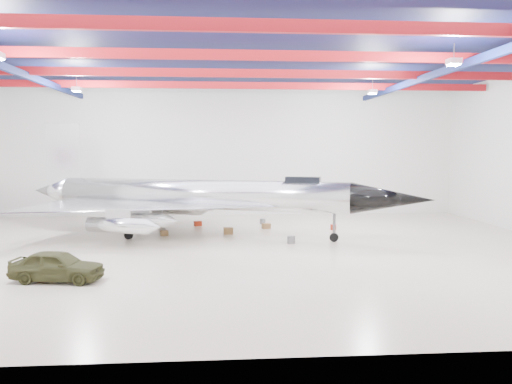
{
  "coord_description": "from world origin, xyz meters",
  "views": [
    {
      "loc": [
        -0.64,
        -28.24,
        5.78
      ],
      "look_at": [
        1.62,
        2.0,
        3.12
      ],
      "focal_mm": 35.0,
      "sensor_mm": 36.0,
      "label": 1
    }
  ],
  "objects": [
    {
      "name": "floor",
      "position": [
        0.0,
        0.0,
        0.0
      ],
      "size": [
        40.0,
        40.0,
        0.0
      ],
      "primitive_type": "plane",
      "color": "#C3B29B",
      "rests_on": "ground"
    },
    {
      "name": "wall_back",
      "position": [
        0.0,
        15.0,
        5.5
      ],
      "size": [
        40.0,
        0.0,
        40.0
      ],
      "primitive_type": "plane",
      "rotation": [
        1.57,
        0.0,
        0.0
      ],
      "color": "silver",
      "rests_on": "floor"
    },
    {
      "name": "ceiling",
      "position": [
        0.0,
        0.0,
        11.0
      ],
      "size": [
        40.0,
        40.0,
        0.0
      ],
      "primitive_type": "plane",
      "rotation": [
        3.14,
        0.0,
        0.0
      ],
      "color": "#0A0F38",
      "rests_on": "wall_back"
    },
    {
      "name": "ceiling_structure",
      "position": [
        0.0,
        0.0,
        10.32
      ],
      "size": [
        39.5,
        29.5,
        1.08
      ],
      "color": "maroon",
      "rests_on": "ceiling"
    },
    {
      "name": "jet_aircraft",
      "position": [
        -1.94,
        4.74,
        2.46
      ],
      "size": [
        26.64,
        19.94,
        7.51
      ],
      "rotation": [
        0.0,
        0.0,
        -0.33
      ],
      "color": "silver",
      "rests_on": "floor"
    },
    {
      "name": "jeep",
      "position": [
        -7.7,
        -6.3,
        0.68
      ],
      "size": [
        4.19,
        2.21,
        1.36
      ],
      "primitive_type": "imported",
      "rotation": [
        0.0,
        0.0,
        1.41
      ],
      "color": "#35371B",
      "rests_on": "floor"
    },
    {
      "name": "crate_ply",
      "position": [
        -4.28,
        4.9,
        0.16
      ],
      "size": [
        0.57,
        0.52,
        0.33
      ],
      "primitive_type": "cube",
      "rotation": [
        0.0,
        0.0,
        0.37
      ],
      "color": "olive",
      "rests_on": "floor"
    },
    {
      "name": "toolbox_red",
      "position": [
        -2.23,
        8.92,
        0.18
      ],
      "size": [
        0.64,
        0.58,
        0.36
      ],
      "primitive_type": "cube",
      "rotation": [
        0.0,
        0.0,
        0.4
      ],
      "color": "maroon",
      "rests_on": "floor"
    },
    {
      "name": "engine_drum",
      "position": [
        3.74,
        1.53,
        0.22
      ],
      "size": [
        0.65,
        0.65,
        0.45
      ],
      "primitive_type": "cylinder",
      "rotation": [
        0.0,
        0.0,
        -0.41
      ],
      "color": "#59595B",
      "rests_on": "floor"
    },
    {
      "name": "parts_bin",
      "position": [
        2.75,
        7.25,
        0.19
      ],
      "size": [
        0.67,
        0.61,
        0.38
      ],
      "primitive_type": "cube",
      "rotation": [
        0.0,
        0.0,
        0.41
      ],
      "color": "olive",
      "rests_on": "floor"
    },
    {
      "name": "tool_chest",
      "position": [
        7.47,
        6.41,
        0.19
      ],
      "size": [
        0.51,
        0.51,
        0.39
      ],
      "primitive_type": "cylinder",
      "rotation": [
        0.0,
        0.0,
        -0.2
      ],
      "color": "maroon",
      "rests_on": "floor"
    },
    {
      "name": "oil_barrel",
      "position": [
        -0.02,
        5.17,
        0.22
      ],
      "size": [
        0.65,
        0.54,
        0.43
      ],
      "primitive_type": "cube",
      "rotation": [
        0.0,
        0.0,
        0.08
      ],
      "color": "olive",
      "rests_on": "floor"
    },
    {
      "name": "spares_box",
      "position": [
        2.69,
        9.56,
        0.2
      ],
      "size": [
        0.59,
        0.59,
        0.4
      ],
      "primitive_type": "cylinder",
      "rotation": [
        0.0,
        0.0,
        0.44
      ],
      "color": "#59595B",
      "rests_on": "floor"
    }
  ]
}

